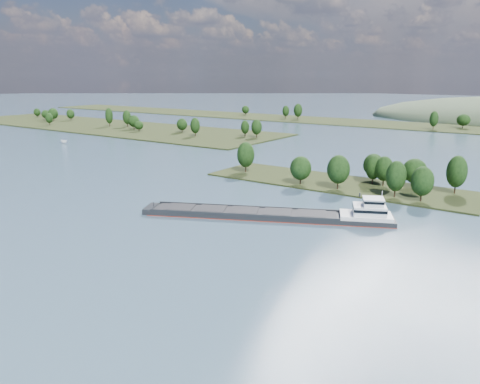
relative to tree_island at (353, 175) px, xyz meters
The scene contains 6 objects.
ground 60.10m from the tree_island, 95.70° to the right, with size 1800.00×1800.00×0.00m, color #384E61.
tree_island is the anchor object (origin of this frame).
left_bank 247.59m from the tree_island, 161.05° to the left, with size 300.00×80.00×15.84m.
back_shoreline 220.17m from the tree_island, 89.35° to the left, with size 900.00×60.00×15.93m.
cargo_barge 48.15m from the tree_island, 91.76° to the right, with size 68.33×37.68×9.66m.
motorboat 182.17m from the tree_island, behind, with size 2.15×5.71×2.20m, color white.
Camera 1 is at (66.96, 20.08, 39.82)m, focal length 35.00 mm.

